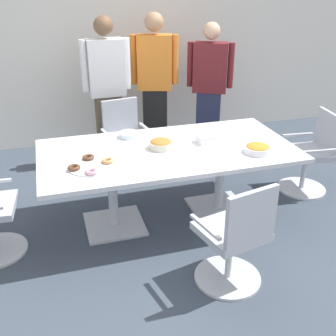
% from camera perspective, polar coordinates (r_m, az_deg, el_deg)
% --- Properties ---
extents(ground_plane, '(10.00, 10.00, 0.01)m').
position_cam_1_polar(ground_plane, '(4.25, 0.00, -6.78)').
color(ground_plane, '#3D4754').
extents(back_wall, '(8.00, 0.10, 2.80)m').
position_cam_1_polar(back_wall, '(5.99, -6.89, 17.02)').
color(back_wall, white).
rests_on(back_wall, ground).
extents(conference_table, '(2.40, 1.20, 0.75)m').
position_cam_1_polar(conference_table, '(3.95, 0.00, 0.98)').
color(conference_table, silver).
rests_on(conference_table, ground).
extents(office_chair_0, '(0.60, 0.60, 0.91)m').
position_cam_1_polar(office_chair_0, '(4.85, 19.12, 1.49)').
color(office_chair_0, silver).
rests_on(office_chair_0, ground).
extents(office_chair_1, '(0.62, 0.62, 0.91)m').
position_cam_1_polar(office_chair_1, '(4.97, -5.88, 3.41)').
color(office_chair_1, silver).
rests_on(office_chair_1, ground).
extents(office_chair_3, '(0.65, 0.65, 0.91)m').
position_cam_1_polar(office_chair_3, '(3.24, 9.23, -9.88)').
color(office_chair_3, silver).
rests_on(office_chair_3, ground).
extents(person_standing_0, '(0.61, 0.23, 1.82)m').
position_cam_1_polar(person_standing_0, '(5.28, -8.40, 10.85)').
color(person_standing_0, brown).
rests_on(person_standing_0, ground).
extents(person_standing_1, '(0.61, 0.33, 1.83)m').
position_cam_1_polar(person_standing_1, '(5.50, -1.84, 11.77)').
color(person_standing_1, black).
rests_on(person_standing_1, ground).
extents(person_standing_2, '(0.58, 0.39, 1.70)m').
position_cam_1_polar(person_standing_2, '(5.64, 5.75, 11.21)').
color(person_standing_2, '#232842').
rests_on(person_standing_2, ground).
extents(snack_bowl_chips_orange, '(0.24, 0.24, 0.09)m').
position_cam_1_polar(snack_bowl_chips_orange, '(3.89, 12.31, 2.65)').
color(snack_bowl_chips_orange, white).
rests_on(snack_bowl_chips_orange, conference_table).
extents(snack_bowl_pretzels, '(0.23, 0.23, 0.10)m').
position_cam_1_polar(snack_bowl_pretzels, '(3.89, -1.00, 3.38)').
color(snack_bowl_pretzels, beige).
rests_on(snack_bowl_pretzels, conference_table).
extents(donut_platter, '(0.40, 0.41, 0.04)m').
position_cam_1_polar(donut_platter, '(3.59, -10.62, 0.36)').
color(donut_platter, white).
rests_on(donut_platter, conference_table).
extents(plate_stack, '(0.19, 0.19, 0.05)m').
position_cam_1_polar(plate_stack, '(4.19, -5.45, 4.61)').
color(plate_stack, white).
rests_on(plate_stack, conference_table).
extents(napkin_pile, '(0.16, 0.16, 0.08)m').
position_cam_1_polar(napkin_pile, '(4.04, 5.29, 4.05)').
color(napkin_pile, white).
rests_on(napkin_pile, conference_table).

